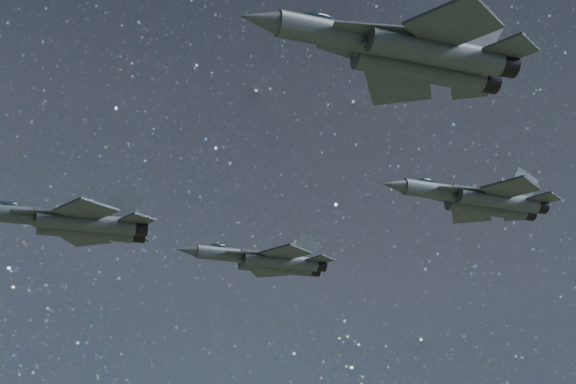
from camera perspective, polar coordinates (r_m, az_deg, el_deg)
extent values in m
cylinder|color=#2F363B|center=(71.84, -18.48, -1.56)|extent=(7.26, 1.55, 1.53)
ellipsoid|color=#18262B|center=(72.18, -19.33, -0.92)|extent=(2.34, 1.04, 0.76)
cube|color=#2F363B|center=(71.64, -14.43, -2.03)|extent=(8.05, 1.50, 1.28)
cylinder|color=#2F363B|center=(70.57, -14.12, -2.12)|extent=(8.24, 1.56, 1.53)
cylinder|color=#2F363B|center=(72.42, -14.18, -2.65)|extent=(8.24, 1.56, 1.53)
cylinder|color=black|center=(70.75, -10.48, -2.49)|extent=(1.28, 1.42, 1.41)
cylinder|color=black|center=(72.59, -10.63, -3.01)|extent=(1.28, 1.42, 1.41)
cube|color=#2F363B|center=(70.45, -17.09, -1.43)|extent=(5.21, 2.05, 0.12)
cube|color=#2F363B|center=(72.94, -17.08, -2.16)|extent=(5.21, 2.02, 0.12)
cube|color=#2F363B|center=(68.43, -14.18, -1.28)|extent=(5.39, 5.55, 0.20)
cube|color=#2F363B|center=(74.70, -14.39, -3.09)|extent=(5.40, 5.55, 0.20)
cube|color=#2F363B|center=(69.59, -10.68, -1.96)|extent=(3.18, 3.25, 0.15)
cube|color=#2F363B|center=(73.83, -11.02, -3.16)|extent=(3.18, 3.25, 0.15)
cube|color=#2F363B|center=(71.08, -11.68, -0.88)|extent=(3.41, 0.44, 3.49)
cube|color=#2F363B|center=(73.36, -11.84, -1.58)|extent=(3.41, 0.44, 3.49)
cylinder|color=#2F363B|center=(84.93, -4.16, -4.46)|extent=(7.13, 1.81, 1.49)
cone|color=#2F363B|center=(84.00, -7.19, -4.13)|extent=(2.35, 1.44, 1.34)
ellipsoid|color=#18262B|center=(84.90, -4.89, -3.92)|extent=(2.32, 1.11, 0.74)
cube|color=#2F363B|center=(86.18, -0.94, -4.83)|extent=(7.89, 1.79, 1.24)
cylinder|color=#2F363B|center=(85.29, -0.51, -4.94)|extent=(8.09, 1.86, 1.49)
cylinder|color=#2F363B|center=(87.02, -0.89, -5.31)|extent=(8.09, 1.86, 1.49)
cylinder|color=black|center=(86.66, 2.27, -5.22)|extent=(1.30, 1.43, 1.38)
cylinder|color=black|center=(88.37, 1.84, -5.58)|extent=(1.30, 1.43, 1.38)
cube|color=#2F363B|center=(84.12, -2.80, -4.40)|extent=(5.07, 1.76, 0.11)
cube|color=#2F363B|center=(86.48, -3.26, -4.91)|extent=(5.08, 2.19, 0.11)
cube|color=#2F363B|center=(83.22, -0.15, -4.34)|extent=(5.32, 5.44, 0.19)
cube|color=#2F363B|center=(89.12, -1.45, -5.60)|extent=(5.18, 5.36, 0.19)
cube|color=#2F363B|center=(85.49, 2.32, -4.83)|extent=(3.14, 3.20, 0.14)
cube|color=#2F363B|center=(89.42, 1.33, -5.67)|extent=(3.05, 3.13, 0.14)
cube|color=#2F363B|center=(86.49, 1.30, -3.93)|extent=(3.32, 0.46, 3.40)
cube|color=#2F363B|center=(88.63, 0.78, -4.41)|extent=(3.31, 0.57, 3.40)
cylinder|color=#2F363B|center=(51.77, 3.68, 11.05)|extent=(8.29, 2.18, 1.73)
cone|color=#2F363B|center=(50.28, -2.07, 12.16)|extent=(2.74, 1.70, 1.55)
ellipsoid|color=#18262B|center=(51.82, 2.26, 12.10)|extent=(2.70, 1.31, 0.85)
cube|color=#2F363B|center=(53.89, 9.45, 9.78)|extent=(9.17, 2.17, 1.44)
cylinder|color=#2F363B|center=(53.01, 10.47, 9.82)|extent=(9.40, 2.24, 1.73)
cylinder|color=#2F363B|center=(54.64, 9.36, 8.66)|extent=(9.40, 2.24, 1.73)
cylinder|color=black|center=(55.42, 15.16, 8.72)|extent=(1.53, 1.67, 1.60)
cylinder|color=black|center=(56.98, 13.94, 7.65)|extent=(1.53, 1.67, 1.60)
cube|color=#2F363B|center=(51.26, 6.44, 11.37)|extent=(5.88, 1.99, 0.13)
cube|color=#2F363B|center=(53.52, 5.08, 9.68)|extent=(5.89, 2.60, 0.13)
cube|color=#2F363B|center=(51.14, 11.68, 11.57)|extent=(6.19, 6.32, 0.22)
cube|color=#2F363B|center=(56.66, 7.89, 7.58)|extent=(5.99, 6.21, 0.22)
cube|color=#2F363B|center=(54.32, 15.57, 9.75)|extent=(3.65, 3.72, 0.17)
cube|color=#2F363B|center=(57.91, 12.80, 7.26)|extent=(3.53, 3.62, 0.17)
cube|color=#2F363B|center=(55.42, 13.43, 11.11)|extent=(3.86, 0.55, 3.95)
cube|color=#2F363B|center=(57.36, 11.98, 9.70)|extent=(3.84, 0.70, 3.95)
cylinder|color=#2F363B|center=(72.29, 10.75, 0.03)|extent=(7.07, 1.88, 1.48)
cone|color=#2F363B|center=(70.27, 7.51, 0.50)|extent=(2.34, 1.45, 1.32)
ellipsoid|color=#18262B|center=(72.04, 9.92, 0.66)|extent=(2.30, 1.12, 0.73)
cube|color=#2F363B|center=(74.71, 14.04, -0.48)|extent=(7.82, 1.87, 1.23)
cylinder|color=#2F363B|center=(74.03, 14.71, -0.56)|extent=(8.02, 1.93, 1.48)
cylinder|color=#2F363B|center=(75.48, 13.94, -1.08)|extent=(8.02, 1.93, 1.48)
cylinder|color=black|center=(76.43, 17.45, -0.95)|extent=(1.31, 1.43, 1.36)
cylinder|color=black|center=(77.84, 16.65, -1.45)|extent=(1.31, 1.43, 1.36)
cube|color=#2F363B|center=(72.06, 12.42, 0.15)|extent=(5.01, 1.69, 0.11)
cube|color=#2F363B|center=(74.07, 11.43, -0.58)|extent=(5.02, 2.23, 0.11)
cube|color=#2F363B|center=(72.28, 15.53, 0.25)|extent=(5.28, 5.40, 0.19)
cube|color=#2F363B|center=(77.22, 12.92, -1.53)|extent=(5.10, 5.29, 0.19)
cube|color=#2F363B|center=(75.37, 17.73, -0.45)|extent=(3.12, 3.17, 0.14)
cube|color=#2F363B|center=(78.62, 15.91, -1.60)|extent=(3.00, 3.09, 0.14)
cube|color=#2F363B|center=(76.01, 16.40, 0.51)|extent=(3.29, 0.47, 3.37)
cube|color=#2F363B|center=(77.78, 15.43, -0.15)|extent=(3.27, 0.61, 3.37)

